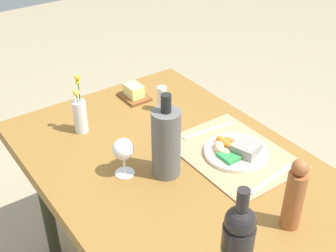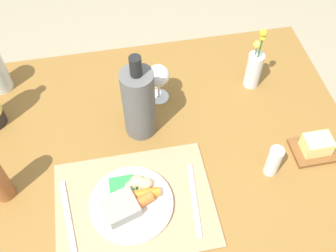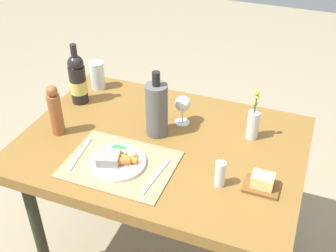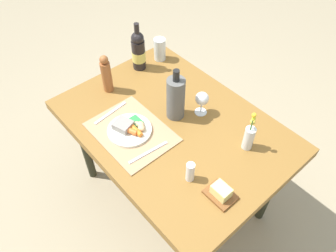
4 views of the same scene
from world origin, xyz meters
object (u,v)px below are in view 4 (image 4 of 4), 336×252
fork (110,113)px  pepper_mill (106,74)px  cooler_bottle (176,98)px  butter_dish (221,192)px  salt_shaker (190,172)px  flower_vase (249,137)px  knife (148,152)px  water_tumbler (160,50)px  wine_bottle (138,51)px  wine_glass (202,99)px  dinner_plate (130,128)px  dining_table (173,132)px

fork → pepper_mill: (-0.17, 0.10, 0.10)m
cooler_bottle → butter_dish: (0.49, -0.18, -0.10)m
pepper_mill → salt_shaker: size_ratio=2.20×
flower_vase → cooler_bottle: cooler_bottle is taller
butter_dish → pepper_mill: bearing=178.3°
cooler_bottle → butter_dish: size_ratio=2.29×
knife → water_tumbler: water_tumbler is taller
wine_bottle → knife: bearing=-34.3°
fork → pepper_mill: 0.22m
pepper_mill → flower_vase: 0.83m
wine_glass → water_tumbler: bearing=164.3°
water_tumbler → cooler_bottle: cooler_bottle is taller
dinner_plate → butter_dish: (0.55, 0.07, 0.00)m
dinner_plate → flower_vase: size_ratio=0.95×
fork → cooler_bottle: bearing=41.0°
dinner_plate → wine_bottle: (-0.38, 0.36, 0.10)m
salt_shaker → butter_dish: size_ratio=0.81×
flower_vase → cooler_bottle: (-0.39, -0.12, 0.05)m
dining_table → pepper_mill: size_ratio=5.09×
flower_vase → wine_bottle: 0.84m
flower_vase → wine_glass: (-0.31, -0.00, 0.02)m
fork → water_tumbler: bearing=104.4°
dinner_plate → salt_shaker: salt_shaker is taller
flower_vase → water_tumbler: bearing=170.2°
pepper_mill → salt_shaker: bearing=-5.2°
pepper_mill → wine_bottle: 0.26m
knife → butter_dish: bearing=18.9°
knife → pepper_mill: bearing=172.5°
cooler_bottle → wine_bottle: 0.46m
cooler_bottle → water_tumbler: bearing=149.1°
dining_table → dinner_plate: (-0.11, -0.20, 0.09)m
cooler_bottle → butter_dish: 0.53m
dining_table → salt_shaker: size_ratio=11.21×
fork → cooler_bottle: size_ratio=0.72×
butter_dish → cooler_bottle: bearing=159.9°
fork → knife: size_ratio=0.98×
wine_bottle → pepper_mill: bearing=-79.4°
knife → pepper_mill: size_ratio=0.93×
water_tumbler → cooler_bottle: size_ratio=0.48×
fork → flower_vase: flower_vase is taller
knife → pepper_mill: pepper_mill is taller
knife → flower_vase: (0.28, 0.39, 0.07)m
flower_vase → butter_dish: (0.10, -0.30, -0.05)m
knife → salt_shaker: 0.24m
dining_table → water_tumbler: 0.58m
knife → cooler_bottle: (-0.11, 0.27, 0.11)m
fork → water_tumbler: 0.55m
dinner_plate → knife: 0.17m
dinner_plate → flower_vase: bearing=39.0°
pepper_mill → flower_vase: bearing=18.8°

